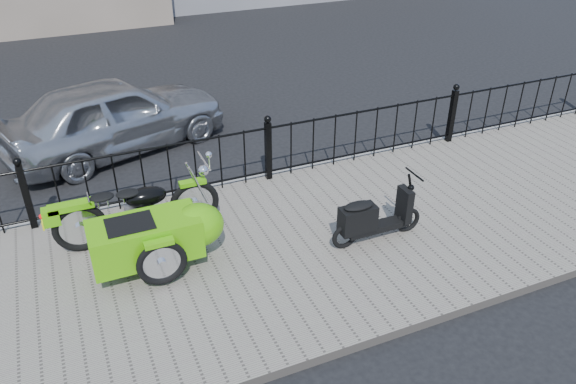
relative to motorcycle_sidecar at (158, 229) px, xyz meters
name	(u,v)px	position (x,y,z in m)	size (l,w,h in m)	color
ground	(302,226)	(2.04, 0.15, -0.59)	(120.00, 120.00, 0.00)	black
sidewalk	(318,241)	(2.04, -0.35, -0.53)	(30.00, 3.80, 0.12)	gray
curb	(266,177)	(2.04, 1.59, -0.53)	(30.00, 0.10, 0.12)	gray
iron_fence	(268,152)	(2.04, 1.45, -0.01)	(14.11, 0.11, 1.08)	black
motorcycle_sidecar	(158,229)	(0.00, 0.00, 0.00)	(2.28, 1.48, 0.98)	black
scooter	(372,219)	(2.65, -0.69, -0.12)	(1.34, 0.39, 0.90)	black
spare_tire	(165,251)	(0.02, -0.21, -0.20)	(0.56, 0.56, 0.08)	black
sedan_car	(115,115)	(0.05, 3.70, 0.07)	(1.56, 3.89, 1.32)	#B1B3B9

